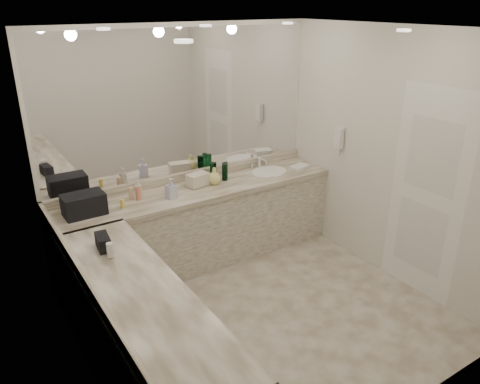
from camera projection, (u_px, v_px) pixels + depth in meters
floor at (261, 313)px, 4.52m from camera, size 3.20×3.20×0.00m
ceiling at (267, 29)px, 3.53m from camera, size 3.20×3.20×0.00m
wall_back at (185, 146)px, 5.19m from camera, size 3.20×0.02×2.60m
wall_left at (75, 236)px, 3.22m from camera, size 0.02×3.00×2.60m
wall_right at (390, 157)px, 4.83m from camera, size 0.02×3.00×2.60m
vanity_back_base at (200, 227)px, 5.29m from camera, size 3.20×0.60×0.84m
vanity_back_top at (200, 191)px, 5.11m from camera, size 3.20×0.64×0.06m
vanity_left_base at (143, 346)px, 3.47m from camera, size 0.60×2.40×0.84m
vanity_left_top at (139, 295)px, 3.30m from camera, size 0.64×2.42×0.06m
backsplash_back at (187, 176)px, 5.30m from camera, size 3.20×0.04×0.10m
backsplash_left at (84, 278)px, 3.36m from camera, size 0.04×3.00×0.10m
mirror_back at (183, 104)px, 5.00m from camera, size 3.12×0.01×1.55m
mirror_left at (67, 170)px, 3.04m from camera, size 0.01×2.92×1.55m
sink at (269, 172)px, 5.58m from camera, size 0.44×0.44×0.03m
faucet at (259, 162)px, 5.72m from camera, size 0.24×0.16×0.14m
wall_phone at (339, 138)px, 5.33m from camera, size 0.06×0.10×0.24m
door at (426, 195)px, 4.53m from camera, size 0.02×0.82×2.10m
black_toiletry_bag at (84, 204)px, 4.43m from camera, size 0.39×0.25×0.22m
black_bag_spill at (103, 242)px, 3.84m from camera, size 0.12×0.23×0.12m
cream_cosmetic_case at (198, 180)px, 5.14m from camera, size 0.26×0.19×0.14m
hand_towel at (300, 167)px, 5.69m from camera, size 0.25×0.20×0.04m
lotion_left at (110, 251)px, 3.70m from camera, size 0.05×0.05×0.12m
soap_bottle_a at (138, 189)px, 4.79m from camera, size 0.08×0.08×0.21m
soap_bottle_b at (171, 188)px, 4.81m from camera, size 0.12×0.12×0.22m
soap_bottle_c at (214, 176)px, 5.18m from camera, size 0.15×0.15×0.19m
green_bottle_0 at (225, 171)px, 5.35m from camera, size 0.06×0.06×0.19m
green_bottle_1 at (212, 171)px, 5.30m from camera, size 0.06×0.06×0.20m
green_bottle_2 at (214, 171)px, 5.32m from camera, size 0.07×0.07×0.20m
green_bottle_3 at (225, 172)px, 5.29m from camera, size 0.06×0.06×0.19m
amenity_bottle_0 at (131, 193)px, 4.80m from camera, size 0.05×0.05×0.13m
amenity_bottle_1 at (89, 205)px, 4.60m from camera, size 0.06×0.06×0.07m
amenity_bottle_2 at (139, 193)px, 4.78m from camera, size 0.06×0.06×0.15m
amenity_bottle_3 at (214, 179)px, 5.23m from camera, size 0.06×0.06×0.11m
amenity_bottle_4 at (122, 203)px, 4.61m from camera, size 0.04×0.04×0.09m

